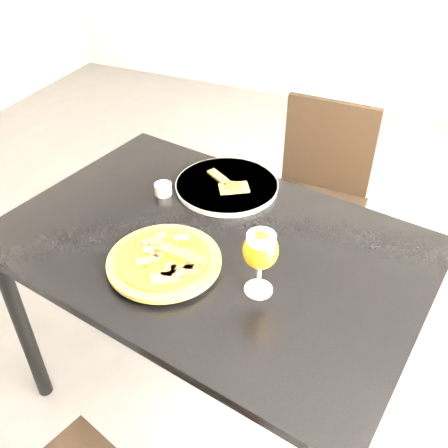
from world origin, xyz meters
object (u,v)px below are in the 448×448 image
at_px(dining_table, 211,264).
at_px(beer_glass, 261,251).
at_px(chair_far, 315,197).
at_px(pizza, 165,260).

height_order(dining_table, beer_glass, beer_glass).
xyz_separation_m(chair_far, pizza, (-0.20, -0.89, 0.30)).
xyz_separation_m(dining_table, chair_far, (0.14, 0.74, -0.19)).
relative_size(pizza, beer_glass, 1.66).
height_order(pizza, beer_glass, beer_glass).
bearing_deg(chair_far, pizza, -100.81).
bearing_deg(dining_table, chair_far, 89.29).
xyz_separation_m(dining_table, beer_glass, (0.20, -0.13, 0.22)).
relative_size(dining_table, beer_glass, 7.19).
height_order(dining_table, chair_far, chair_far).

